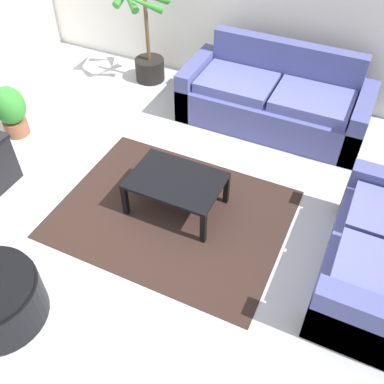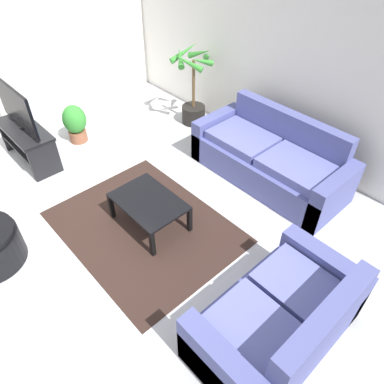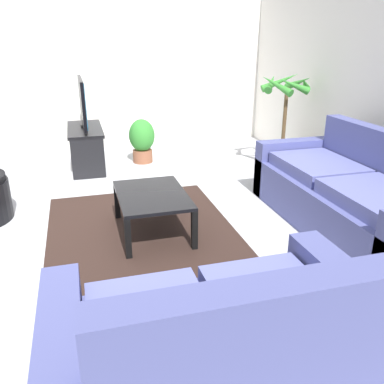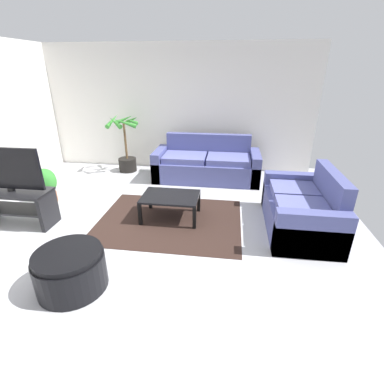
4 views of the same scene
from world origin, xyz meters
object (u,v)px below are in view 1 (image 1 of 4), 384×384
Objects in this scene: coffee_table at (176,183)px; potted_palm at (148,44)px; potted_plant_small at (10,110)px; couch_main at (274,101)px.

potted_palm reaches higher than coffee_table.
coffee_table is 1.41× the size of potted_plant_small.
coffee_table is 0.68× the size of potted_palm.
potted_palm reaches higher than couch_main.
coffee_table is at bearing -102.76° from couch_main.
potted_plant_small is at bearing -150.59° from couch_main.
couch_main is 3.08m from potted_plant_small.
couch_main reaches higher than potted_plant_small.
coffee_table is 2.52m from potted_palm.
couch_main is 2.49× the size of coffee_table.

